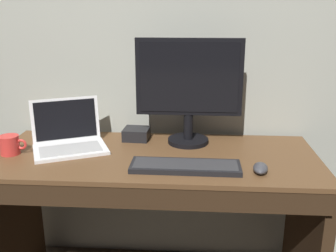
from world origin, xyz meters
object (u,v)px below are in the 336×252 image
(computer_mouse, at_px, (260,168))
(coffee_mug, at_px, (10,145))
(wired_keyboard, at_px, (185,166))
(external_drive_box, at_px, (136,134))
(external_monitor, at_px, (189,89))
(laptop_white, at_px, (69,140))

(computer_mouse, xyz_separation_m, coffee_mug, (-1.13, 0.13, 0.03))
(wired_keyboard, distance_m, external_drive_box, 0.45)
(external_monitor, distance_m, wired_keyboard, 0.42)
(laptop_white, distance_m, computer_mouse, 0.91)
(coffee_mug, bearing_deg, wired_keyboard, -8.30)
(wired_keyboard, bearing_deg, external_monitor, 89.05)
(laptop_white, bearing_deg, wired_keyboard, -20.17)
(wired_keyboard, relative_size, coffee_mug, 3.68)
(laptop_white, distance_m, external_monitor, 0.63)
(external_drive_box, xyz_separation_m, coffee_mug, (-0.56, -0.25, 0.02))
(external_monitor, relative_size, external_drive_box, 4.03)
(wired_keyboard, height_order, coffee_mug, coffee_mug)
(wired_keyboard, xyz_separation_m, computer_mouse, (0.31, -0.02, 0.01))
(coffee_mug, bearing_deg, computer_mouse, -6.79)
(external_monitor, bearing_deg, wired_keyboard, -90.95)
(computer_mouse, distance_m, external_drive_box, 0.69)
(laptop_white, height_order, external_drive_box, laptop_white)
(wired_keyboard, bearing_deg, external_drive_box, 125.61)
(computer_mouse, relative_size, coffee_mug, 0.82)
(wired_keyboard, relative_size, external_drive_box, 3.63)
(external_monitor, xyz_separation_m, external_drive_box, (-0.27, 0.04, -0.25))
(wired_keyboard, height_order, external_drive_box, external_drive_box)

